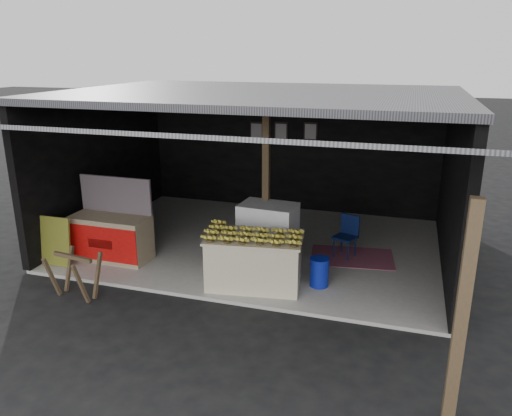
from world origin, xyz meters
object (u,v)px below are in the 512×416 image
(banana_table, at_px, (255,260))
(water_barrel, at_px, (319,273))
(white_crate, at_px, (268,234))
(neighbor_stall, at_px, (111,235))
(plastic_chair, at_px, (347,233))
(sawhorse, at_px, (74,271))

(banana_table, height_order, water_barrel, banana_table)
(white_crate, bearing_deg, water_barrel, -28.29)
(water_barrel, bearing_deg, neighbor_stall, -179.99)
(water_barrel, height_order, plastic_chair, plastic_chair)
(neighbor_stall, distance_m, water_barrel, 3.85)
(sawhorse, bearing_deg, plastic_chair, 44.56)
(white_crate, bearing_deg, neighbor_stall, -161.62)
(neighbor_stall, height_order, plastic_chair, neighbor_stall)
(white_crate, relative_size, sawhorse, 1.47)
(sawhorse, bearing_deg, banana_table, 32.62)
(water_barrel, relative_size, plastic_chair, 0.57)
(banana_table, distance_m, plastic_chair, 2.09)
(plastic_chair, bearing_deg, neighbor_stall, -140.01)
(white_crate, bearing_deg, sawhorse, -135.57)
(banana_table, xyz_separation_m, water_barrel, (1.02, 0.27, -0.20))
(banana_table, bearing_deg, neighbor_stall, 166.69)
(neighbor_stall, bearing_deg, plastic_chair, 19.28)
(water_barrel, xyz_separation_m, plastic_chair, (0.26, 1.39, 0.23))
(white_crate, bearing_deg, banana_table, -82.68)
(banana_table, relative_size, neighbor_stall, 1.11)
(neighbor_stall, height_order, water_barrel, neighbor_stall)
(banana_table, relative_size, white_crate, 1.51)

